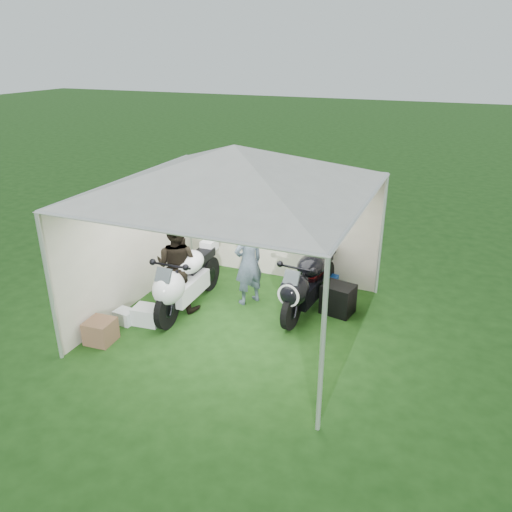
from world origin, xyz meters
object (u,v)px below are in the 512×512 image
object	(u,v)px
canopy_tent	(235,172)
crate_0	(147,315)
equipment_box	(338,299)
crate_1	(101,331)
motorcycle_black	(307,282)
paddock_stand	(326,283)
crate_2	(125,317)
person_blue_jacket	(249,262)
motorcycle_white	(185,279)
person_dark_jacket	(177,266)

from	to	relation	value
canopy_tent	crate_0	distance (m)	2.87
equipment_box	crate_1	xyz separation A→B (m)	(-3.24, -2.36, -0.08)
motorcycle_black	paddock_stand	size ratio (longest dim) A/B	5.06
canopy_tent	crate_0	bearing A→B (deg)	-154.11
motorcycle_black	crate_2	distance (m)	3.16
crate_0	crate_1	xyz separation A→B (m)	(-0.35, -0.77, 0.04)
equipment_box	crate_0	size ratio (longest dim) A/B	1.18
person_blue_jacket	paddock_stand	bearing A→B (deg)	162.50
motorcycle_white	person_blue_jacket	size ratio (longest dim) A/B	1.38
paddock_stand	person_blue_jacket	xyz separation A→B (m)	(-1.18, -1.01, 0.64)
equipment_box	crate_2	bearing A→B (deg)	-151.96
motorcycle_black	crate_1	xyz separation A→B (m)	(-2.72, -2.17, -0.40)
person_dark_jacket	crate_2	bearing A→B (deg)	52.28
motorcycle_black	crate_0	size ratio (longest dim) A/B	4.72
canopy_tent	motorcycle_white	distance (m)	2.21
motorcycle_black	equipment_box	size ratio (longest dim) A/B	4.01
paddock_stand	crate_0	world-z (taller)	paddock_stand
crate_0	crate_1	bearing A→B (deg)	-114.60
crate_2	crate_1	bearing A→B (deg)	-89.67
person_blue_jacket	crate_2	bearing A→B (deg)	-15.64
paddock_stand	crate_0	xyz separation A→B (m)	(-2.46, -2.36, -0.01)
canopy_tent	paddock_stand	size ratio (longest dim) A/B	13.45
crate_1	paddock_stand	bearing A→B (deg)	48.02
motorcycle_black	canopy_tent	bearing A→B (deg)	-137.49
canopy_tent	motorcycle_black	distance (m)	2.34
person_dark_jacket	equipment_box	world-z (taller)	person_dark_jacket
person_dark_jacket	crate_1	bearing A→B (deg)	65.69
crate_2	equipment_box	bearing A→B (deg)	28.04
motorcycle_white	paddock_stand	bearing A→B (deg)	37.99
person_blue_jacket	crate_2	distance (m)	2.32
crate_0	person_dark_jacket	bearing A→B (deg)	72.31
crate_0	crate_2	distance (m)	0.39
canopy_tent	equipment_box	bearing A→B (deg)	31.30
motorcycle_white	person_blue_jacket	xyz separation A→B (m)	(0.91, 0.69, 0.19)
canopy_tent	crate_0	xyz separation A→B (m)	(-1.37, -0.67, -2.42)
person_dark_jacket	crate_1	world-z (taller)	person_dark_jacket
canopy_tent	crate_1	xyz separation A→B (m)	(-1.73, -1.44, -2.39)
motorcycle_black	person_dark_jacket	size ratio (longest dim) A/B	1.30
person_blue_jacket	crate_1	bearing A→B (deg)	-5.57
crate_1	crate_2	bearing A→B (deg)	90.33
person_dark_jacket	equipment_box	bearing A→B (deg)	-164.25
motorcycle_black	person_blue_jacket	size ratio (longest dim) A/B	1.34
paddock_stand	crate_2	world-z (taller)	paddock_stand
canopy_tent	person_blue_jacket	world-z (taller)	canopy_tent
motorcycle_white	paddock_stand	xyz separation A→B (m)	(2.09, 1.70, -0.45)
canopy_tent	crate_2	xyz separation A→B (m)	(-1.73, -0.81, -2.46)
motorcycle_black	equipment_box	world-z (taller)	motorcycle_black
motorcycle_white	equipment_box	world-z (taller)	motorcycle_white
crate_1	crate_2	distance (m)	0.63
crate_0	canopy_tent	bearing A→B (deg)	25.89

